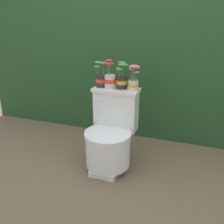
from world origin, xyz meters
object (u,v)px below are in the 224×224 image
object	(u,v)px
potted_plant_middle	(122,78)
potted_plant_midright	(134,80)
potted_plant_midleft	(110,78)
toilet	(111,136)
potted_plant_left	(101,79)

from	to	relation	value
potted_plant_middle	potted_plant_midright	xyz separation A→B (m)	(0.12, -0.02, 0.00)
potted_plant_midleft	potted_plant_midright	distance (m)	0.22
potted_plant_middle	potted_plant_midright	distance (m)	0.12
potted_plant_midleft	potted_plant_midright	xyz separation A→B (m)	(0.22, 0.00, 0.00)
toilet	potted_plant_left	world-z (taller)	potted_plant_left
potted_plant_left	potted_plant_middle	world-z (taller)	potted_plant_middle
potted_plant_midleft	potted_plant_left	bearing A→B (deg)	166.95
toilet	potted_plant_midright	world-z (taller)	potted_plant_midright
toilet	potted_plant_left	distance (m)	0.53
potted_plant_midleft	potted_plant_middle	xyz separation A→B (m)	(0.10, 0.03, -0.00)
potted_plant_midleft	potted_plant_midright	bearing A→B (deg)	0.66
potted_plant_left	potted_plant_midleft	xyz separation A→B (m)	(0.09, -0.02, 0.02)
potted_plant_midright	toilet	bearing A→B (deg)	-138.20
potted_plant_middle	potted_plant_left	bearing A→B (deg)	-178.47
toilet	potted_plant_left	xyz separation A→B (m)	(-0.15, 0.16, 0.48)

